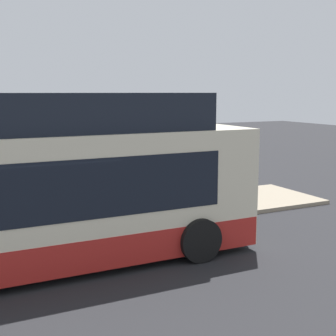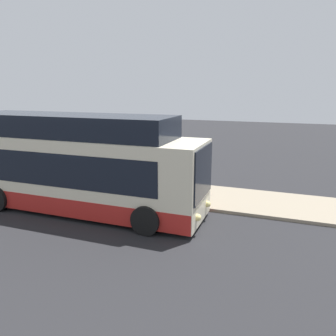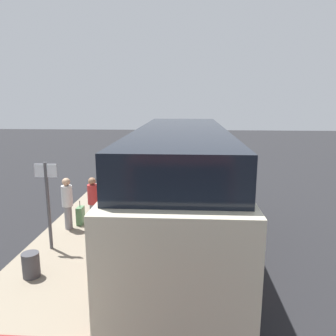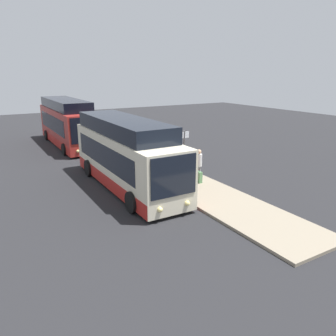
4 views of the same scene
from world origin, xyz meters
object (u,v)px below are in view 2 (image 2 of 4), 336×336
(sign_post, at_px, (122,150))
(trash_bin, at_px, (94,173))
(passenger_waiting, at_px, (150,164))
(suitcase, at_px, (157,180))
(passenger_boarding, at_px, (151,169))
(bus_lead, at_px, (78,168))

(sign_post, xyz_separation_m, trash_bin, (-1.63, -0.16, -1.33))
(passenger_waiting, xyz_separation_m, trash_bin, (-3.19, -0.18, -0.69))
(passenger_waiting, xyz_separation_m, sign_post, (-1.56, -0.02, 0.64))
(passenger_waiting, xyz_separation_m, suitcase, (0.44, -0.28, -0.69))
(suitcase, bearing_deg, sign_post, 172.53)
(passenger_boarding, height_order, passenger_waiting, passenger_waiting)
(passenger_boarding, xyz_separation_m, passenger_waiting, (-0.37, 0.79, 0.03))
(bus_lead, distance_m, suitcase, 4.34)
(bus_lead, relative_size, passenger_boarding, 5.73)
(passenger_waiting, height_order, suitcase, passenger_waiting)
(passenger_boarding, relative_size, trash_bin, 2.74)
(sign_post, relative_size, trash_bin, 4.15)
(trash_bin, bearing_deg, passenger_waiting, 3.14)
(passenger_boarding, height_order, suitcase, passenger_boarding)
(bus_lead, relative_size, passenger_waiting, 5.55)
(passenger_boarding, bearing_deg, passenger_waiting, 52.20)
(bus_lead, height_order, trash_bin, bus_lead)
(bus_lead, xyz_separation_m, sign_post, (-0.13, 3.96, 0.05))
(passenger_boarding, distance_m, passenger_waiting, 0.88)
(passenger_waiting, relative_size, suitcase, 2.07)
(bus_lead, xyz_separation_m, suitcase, (1.88, 3.70, -1.28))
(passenger_boarding, relative_size, passenger_waiting, 0.97)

